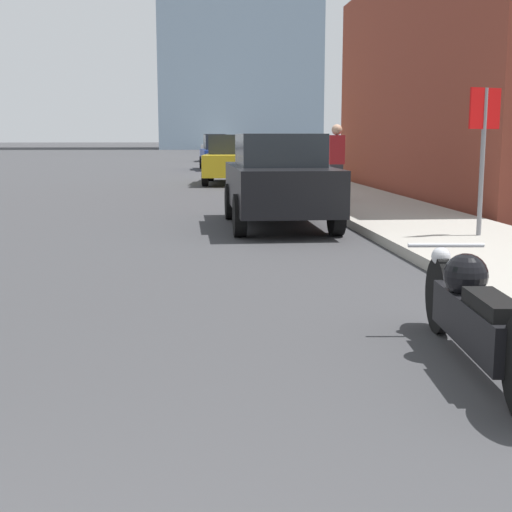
% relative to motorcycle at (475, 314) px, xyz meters
% --- Properties ---
extents(sidewalk, '(2.53, 240.00, 0.15)m').
position_rel_motorcycle_xyz_m(sidewalk, '(2.17, 36.62, -0.32)').
color(sidewalk, '#9E998E').
rests_on(sidewalk, ground_plane).
extents(motorcycle, '(0.62, 2.57, 0.79)m').
position_rel_motorcycle_xyz_m(motorcycle, '(0.00, 0.00, 0.00)').
color(motorcycle, black).
rests_on(motorcycle, ground_plane).
extents(parked_car_black, '(1.83, 4.17, 1.68)m').
position_rel_motorcycle_xyz_m(parked_car_black, '(-0.35, 8.16, 0.47)').
color(parked_car_black, black).
rests_on(parked_car_black, ground_plane).
extents(parked_car_yellow, '(2.35, 4.69, 1.69)m').
position_rel_motorcycle_xyz_m(parked_car_yellow, '(-0.36, 20.42, 0.45)').
color(parked_car_yellow, gold).
rests_on(parked_car_yellow, ground_plane).
extents(parked_car_blue, '(1.94, 4.42, 1.73)m').
position_rel_motorcycle_xyz_m(parked_car_blue, '(-0.35, 31.18, 0.46)').
color(parked_car_blue, '#1E3899').
rests_on(parked_car_blue, ground_plane).
extents(parked_car_silver, '(2.08, 4.16, 1.80)m').
position_rel_motorcycle_xyz_m(parked_car_silver, '(-0.02, 43.49, 0.50)').
color(parked_car_silver, '#BCBCC1').
rests_on(parked_car_silver, ground_plane).
extents(stop_sign, '(0.57, 0.26, 2.20)m').
position_rel_motorcycle_xyz_m(stop_sign, '(2.40, 5.64, 1.26)').
color(stop_sign, slate).
rests_on(stop_sign, sidewalk).
extents(pedestrian, '(0.36, 0.25, 1.77)m').
position_rel_motorcycle_xyz_m(pedestrian, '(1.47, 11.75, 0.67)').
color(pedestrian, '#38383D').
rests_on(pedestrian, sidewalk).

